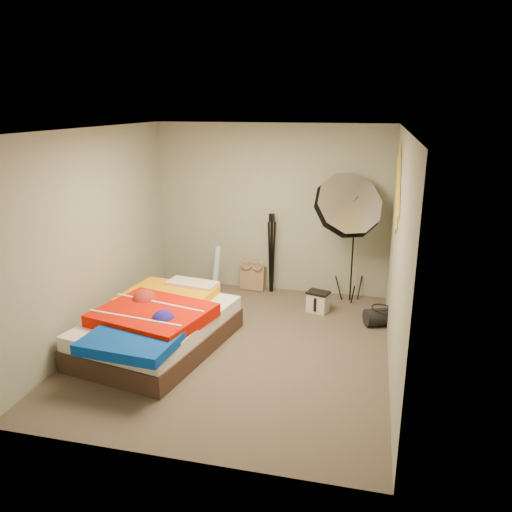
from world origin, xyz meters
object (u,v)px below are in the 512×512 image
(camera_case, at_px, (318,302))
(photo_umbrella, at_px, (347,207))
(camera_tripod, at_px, (272,248))
(duffel_bag, at_px, (380,317))
(bed, at_px, (158,326))
(wrapping_roll, at_px, (216,272))
(tote_bag, at_px, (253,277))

(camera_case, relative_size, photo_umbrella, 0.14)
(camera_tripod, bearing_deg, photo_umbrella, -13.23)
(camera_case, xyz_separation_m, duffel_bag, (0.83, -0.26, -0.02))
(duffel_bag, height_order, bed, bed)
(wrapping_roll, bearing_deg, camera_tripod, 25.33)
(tote_bag, xyz_separation_m, bed, (-0.63, -2.12, 0.09))
(tote_bag, xyz_separation_m, camera_case, (1.08, -0.64, -0.06))
(wrapping_roll, relative_size, camera_case, 2.79)
(bed, bearing_deg, wrapping_roll, 84.62)
(bed, xyz_separation_m, photo_umbrella, (2.01, 1.84, 1.14))
(camera_tripod, bearing_deg, tote_bag, 173.82)
(photo_umbrella, bearing_deg, camera_tripod, 166.77)
(duffel_bag, xyz_separation_m, camera_tripod, (-1.61, 0.88, 0.58))
(wrapping_roll, xyz_separation_m, bed, (-0.16, -1.73, -0.10))
(camera_tripod, bearing_deg, wrapping_roll, -154.67)
(tote_bag, xyz_separation_m, wrapping_roll, (-0.47, -0.39, 0.19))
(camera_case, bearing_deg, camera_tripod, 159.12)
(wrapping_roll, distance_m, camera_case, 1.58)
(duffel_bag, relative_size, bed, 0.17)
(tote_bag, xyz_separation_m, photo_umbrella, (1.38, -0.29, 1.23))
(tote_bag, distance_m, camera_case, 1.26)
(wrapping_roll, bearing_deg, tote_bag, 40.16)
(tote_bag, bearing_deg, wrapping_roll, -133.81)
(tote_bag, height_order, camera_case, tote_bag)
(camera_tripod, bearing_deg, bed, -113.85)
(tote_bag, relative_size, bed, 0.17)
(photo_umbrella, bearing_deg, bed, -137.64)
(tote_bag, xyz_separation_m, camera_tripod, (0.30, -0.03, 0.51))
(duffel_bag, relative_size, photo_umbrella, 0.19)
(bed, height_order, photo_umbrella, photo_umbrella)
(bed, distance_m, photo_umbrella, 2.95)
(bed, bearing_deg, photo_umbrella, 42.36)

